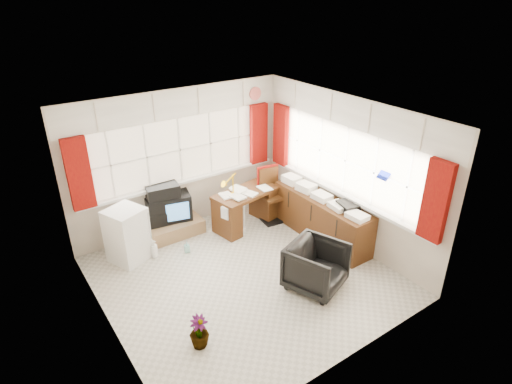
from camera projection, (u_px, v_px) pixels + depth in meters
ground at (245, 277)px, 6.51m from camera, size 4.00×4.00×0.00m
room_walls at (243, 188)px, 5.85m from camera, size 4.00×4.00×4.00m
window_back at (183, 178)px, 7.53m from camera, size 3.70×0.12×3.60m
window_right at (341, 189)px, 7.10m from camera, size 0.12×3.70×3.60m
curtains at (259, 157)px, 7.03m from camera, size 3.83×3.83×1.15m
overhead_cabinets at (260, 108)px, 6.75m from camera, size 3.98×3.98×0.48m
desk at (246, 207)px, 7.74m from camera, size 1.28×0.78×0.73m
desk_lamp at (233, 180)px, 7.37m from camera, size 0.15×0.12×0.41m
task_chair at (270, 192)px, 7.93m from camera, size 0.48×0.50×1.03m
office_chair at (316, 267)px, 6.16m from camera, size 0.98×0.99×0.71m
radiator at (235, 221)px, 7.50m from camera, size 0.46×0.30×0.65m
credenza at (321, 217)px, 7.38m from camera, size 0.50×2.00×0.85m
file_tray at (348, 206)px, 6.86m from camera, size 0.34×0.39×0.11m
tv_bench at (164, 232)px, 7.44m from camera, size 1.40×0.50×0.25m
crt_tv at (175, 206)px, 7.55m from camera, size 0.62×0.59×0.47m
hifi_stack at (163, 204)px, 7.42m from camera, size 0.71×0.51×0.70m
mini_fridge at (127, 235)px, 6.75m from camera, size 0.69×0.69×0.90m
spray_bottle_a at (154, 249)px, 6.93m from camera, size 0.16×0.16×0.31m
spray_bottle_b at (187, 247)px, 7.08m from camera, size 0.10×0.10×0.19m
flower_vase at (199, 332)px, 5.19m from camera, size 0.31×0.31×0.43m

